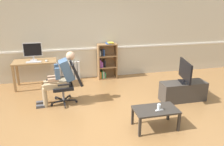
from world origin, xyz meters
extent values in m
plane|color=olive|center=(0.00, 0.00, 0.00)|extent=(18.00, 18.00, 0.00)
cube|color=beige|center=(0.00, 2.65, 1.35)|extent=(12.00, 0.10, 2.70)
cube|color=white|center=(0.00, 2.58, 0.92)|extent=(12.00, 0.03, 0.05)
cube|color=#9E7547|center=(-2.24, 1.90, 0.36)|extent=(0.06, 0.06, 0.72)
cube|color=#9E7547|center=(-1.18, 1.90, 0.36)|extent=(0.06, 0.06, 0.72)
cube|color=#9E7547|center=(-1.18, 2.40, 0.36)|extent=(0.06, 0.06, 0.72)
cube|color=#9E7547|center=(-2.24, 2.40, 0.36)|extent=(0.06, 0.06, 0.72)
cube|color=#9E7547|center=(-1.71, 2.15, 0.74)|extent=(1.14, 0.57, 0.04)
cube|color=silver|center=(-1.74, 2.21, 0.76)|extent=(0.18, 0.14, 0.01)
cube|color=silver|center=(-1.74, 2.23, 0.82)|extent=(0.04, 0.02, 0.10)
cube|color=silver|center=(-1.74, 2.23, 1.05)|extent=(0.49, 0.02, 0.37)
cube|color=black|center=(-1.74, 2.22, 1.05)|extent=(0.45, 0.00, 0.33)
cube|color=silver|center=(-1.72, 2.01, 0.77)|extent=(0.39, 0.12, 0.02)
cube|color=white|center=(-1.40, 2.03, 0.77)|extent=(0.06, 0.10, 0.03)
cube|color=olive|center=(0.09, 2.42, 0.54)|extent=(0.03, 0.28, 1.08)
cube|color=olive|center=(0.64, 2.42, 0.54)|extent=(0.03, 0.28, 1.08)
cube|color=olive|center=(0.36, 2.56, 0.54)|extent=(0.55, 0.02, 1.08)
cube|color=olive|center=(0.36, 2.42, 0.01)|extent=(0.52, 0.28, 0.03)
cube|color=olive|center=(0.36, 2.42, 0.36)|extent=(0.52, 0.28, 0.03)
cube|color=olive|center=(0.36, 2.42, 0.71)|extent=(0.52, 0.28, 0.03)
cube|color=olive|center=(0.36, 2.42, 1.06)|extent=(0.52, 0.28, 0.03)
cube|color=orange|center=(0.14, 2.41, 0.13)|extent=(0.04, 0.19, 0.20)
cube|color=#89428E|center=(0.14, 2.42, 0.49)|extent=(0.04, 0.19, 0.23)
cube|color=beige|center=(0.14, 2.43, 0.81)|extent=(0.03, 0.19, 0.15)
cube|color=#38844C|center=(0.20, 2.41, 0.14)|extent=(0.04, 0.19, 0.22)
cube|color=#89428E|center=(0.18, 2.41, 0.46)|extent=(0.05, 0.19, 0.16)
cube|color=black|center=(0.19, 2.43, 0.81)|extent=(0.04, 0.19, 0.17)
cube|color=beige|center=(0.23, 2.40, 0.13)|extent=(0.04, 0.19, 0.21)
cube|color=black|center=(0.27, 2.42, 0.48)|extent=(0.04, 0.19, 0.21)
cube|color=#2D519E|center=(0.25, 2.43, 0.82)|extent=(0.03, 0.19, 0.19)
cube|color=#38844C|center=(0.28, 2.42, 0.11)|extent=(0.04, 0.19, 0.16)
cube|color=#2D519E|center=(0.41, 2.44, 1.09)|extent=(0.16, 0.22, 0.02)
cube|color=gold|center=(0.47, 2.42, 1.11)|extent=(0.16, 0.22, 0.02)
cube|color=white|center=(-1.16, 2.54, 0.28)|extent=(0.07, 0.08, 0.56)
cube|color=white|center=(-1.07, 2.54, 0.28)|extent=(0.07, 0.08, 0.56)
cube|color=white|center=(-0.97, 2.54, 0.28)|extent=(0.07, 0.08, 0.56)
cube|color=white|center=(-0.88, 2.54, 0.28)|extent=(0.07, 0.08, 0.56)
cube|color=white|center=(-0.79, 2.54, 0.28)|extent=(0.07, 0.08, 0.56)
cube|color=white|center=(-0.69, 2.54, 0.28)|extent=(0.07, 0.08, 0.56)
cube|color=white|center=(-0.60, 2.54, 0.28)|extent=(0.07, 0.08, 0.56)
cube|color=white|center=(-0.51, 2.54, 0.28)|extent=(0.07, 0.08, 0.56)
cube|color=black|center=(-0.99, 0.82, 0.07)|extent=(0.06, 0.30, 0.02)
cylinder|color=black|center=(-0.98, 0.67, 0.03)|extent=(0.03, 0.06, 0.06)
cube|color=black|center=(-0.86, 0.93, 0.07)|extent=(0.30, 0.11, 0.02)
cylinder|color=black|center=(-0.71, 0.90, 0.03)|extent=(0.06, 0.03, 0.06)
cube|color=black|center=(-0.93, 1.10, 0.07)|extent=(0.19, 0.27, 0.02)
cylinder|color=black|center=(-0.85, 1.22, 0.03)|extent=(0.05, 0.06, 0.06)
cube|color=black|center=(-1.10, 1.08, 0.07)|extent=(0.22, 0.25, 0.02)
cylinder|color=black|center=(-1.20, 1.20, 0.03)|extent=(0.05, 0.06, 0.06)
cube|color=black|center=(-1.14, 0.91, 0.07)|extent=(0.29, 0.15, 0.02)
cylinder|color=black|center=(-1.28, 0.86, 0.03)|extent=(0.06, 0.04, 0.06)
cylinder|color=gray|center=(-1.00, 0.97, 0.23)|extent=(0.05, 0.05, 0.30)
cube|color=black|center=(-1.00, 0.97, 0.41)|extent=(0.49, 0.49, 0.07)
cube|color=black|center=(-0.68, 0.99, 0.71)|extent=(0.28, 0.45, 0.55)
cube|color=black|center=(-1.00, 1.23, 0.56)|extent=(0.28, 0.06, 0.03)
cube|color=black|center=(-0.96, 0.71, 0.56)|extent=(0.28, 0.06, 0.03)
cube|color=tan|center=(-1.00, 0.97, 0.52)|extent=(0.28, 0.36, 0.14)
cube|color=#476689|center=(-0.89, 0.98, 0.81)|extent=(0.37, 0.36, 0.52)
sphere|color=#D6A884|center=(-0.78, 0.99, 1.14)|extent=(0.20, 0.20, 0.20)
cube|color=black|center=(-1.28, 0.95, 0.62)|extent=(0.15, 0.05, 0.02)
cube|color=tan|center=(-1.22, 1.05, 0.49)|extent=(0.43, 0.16, 0.13)
cylinder|color=tan|center=(-1.43, 1.04, 0.23)|extent=(0.10, 0.10, 0.46)
cube|color=#4C4C51|center=(-1.53, 1.03, 0.03)|extent=(0.23, 0.11, 0.06)
cube|color=tan|center=(-1.20, 0.85, 0.49)|extent=(0.43, 0.16, 0.13)
cylinder|color=tan|center=(-1.41, 0.84, 0.23)|extent=(0.10, 0.10, 0.46)
cube|color=#4C4C51|center=(-1.51, 0.83, 0.03)|extent=(0.23, 0.11, 0.06)
cube|color=#476689|center=(-1.12, 1.12, 0.79)|extent=(0.11, 0.09, 0.26)
cube|color=#D6A884|center=(-1.21, 1.05, 0.64)|extent=(0.24, 0.09, 0.07)
cube|color=#476689|center=(-1.09, 0.80, 0.79)|extent=(0.11, 0.09, 0.26)
cube|color=#D6A884|center=(-1.20, 0.86, 0.64)|extent=(0.24, 0.09, 0.07)
cube|color=#3D3833|center=(1.83, 0.47, 0.23)|extent=(1.09, 0.40, 0.47)
cube|color=black|center=(1.83, 0.47, 0.48)|extent=(0.26, 0.35, 0.02)
cylinder|color=black|center=(1.83, 0.47, 0.51)|extent=(0.04, 0.04, 0.05)
cube|color=black|center=(1.83, 0.47, 0.76)|extent=(0.20, 0.77, 0.45)
cube|color=#B7D1F9|center=(1.85, 0.47, 0.76)|extent=(0.15, 0.72, 0.42)
cube|color=#332D28|center=(0.30, -0.72, 0.18)|extent=(0.04, 0.04, 0.37)
cube|color=#332D28|center=(1.06, -0.72, 0.18)|extent=(0.04, 0.04, 0.37)
cube|color=#332D28|center=(1.06, -0.30, 0.18)|extent=(0.04, 0.04, 0.37)
cube|color=#332D28|center=(0.30, -0.30, 0.18)|extent=(0.04, 0.04, 0.37)
cube|color=#332D28|center=(0.68, -0.51, 0.38)|extent=(0.82, 0.48, 0.03)
cylinder|color=silver|center=(0.72, -0.56, 0.46)|extent=(0.07, 0.07, 0.12)
cube|color=white|center=(0.72, -0.59, 0.41)|extent=(0.15, 0.05, 0.02)
camera|label=1|loc=(-0.94, -3.92, 2.36)|focal=35.23mm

